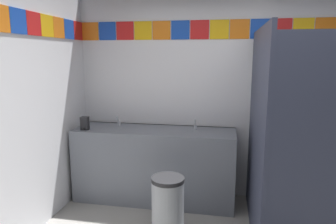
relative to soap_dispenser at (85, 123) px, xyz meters
name	(u,v)px	position (x,y,z in m)	size (l,w,h in m)	color
wall_back	(227,94)	(1.68, 0.50, 0.34)	(3.76, 0.09, 2.62)	silver
vanity_counter	(155,164)	(0.82, 0.17, -0.52)	(1.95, 0.58, 0.90)	slate
faucet_left	(119,122)	(0.33, 0.26, -0.03)	(0.04, 0.10, 0.14)	silver
faucet_right	(195,125)	(1.31, 0.26, -0.03)	(0.04, 0.10, 0.14)	silver
soap_dispenser	(85,123)	(0.00, 0.00, 0.00)	(0.09, 0.09, 0.16)	black
stall_divider	(278,142)	(2.14, -0.57, 0.04)	(0.92, 1.53, 2.04)	#33384C
toilet	(299,192)	(2.50, 0.02, -0.67)	(0.39, 0.49, 0.74)	white
trash_bin	(168,205)	(1.12, -0.54, -0.68)	(0.33, 0.33, 0.60)	#999EA3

